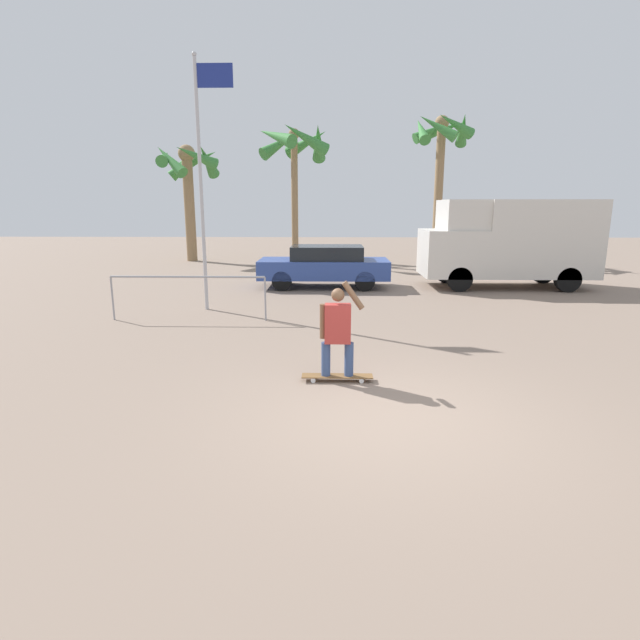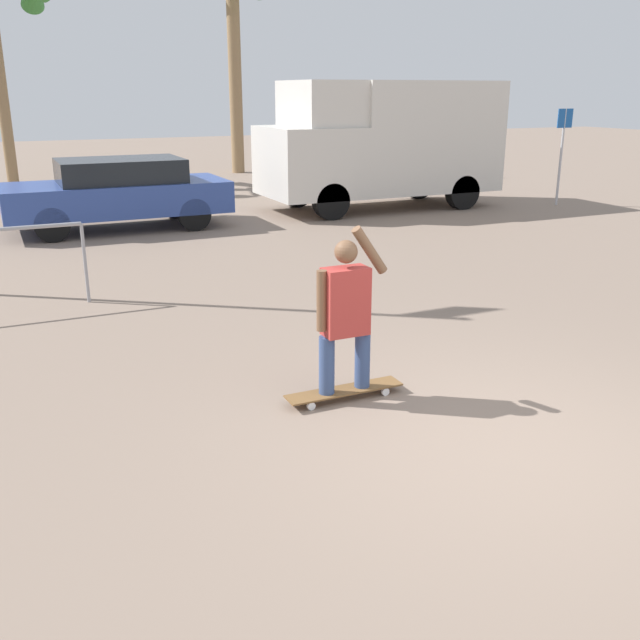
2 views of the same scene
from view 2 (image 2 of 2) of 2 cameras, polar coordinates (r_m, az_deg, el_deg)
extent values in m
plane|color=gray|center=(5.85, 14.22, -9.92)|extent=(80.00, 80.00, 0.00)
cube|color=brown|center=(6.50, 1.97, -5.64)|extent=(1.11, 0.23, 0.02)
cylinder|color=white|center=(6.30, -0.72, -6.89)|extent=(0.07, 0.03, 0.07)
cylinder|color=white|center=(6.45, -1.39, -6.26)|extent=(0.07, 0.03, 0.07)
cylinder|color=white|center=(6.61, 5.24, -5.72)|extent=(0.07, 0.03, 0.07)
cylinder|color=white|center=(6.76, 4.46, -5.16)|extent=(0.07, 0.03, 0.07)
cylinder|color=#384C7A|center=(6.33, 0.54, -3.64)|extent=(0.14, 0.14, 0.53)
cylinder|color=#384C7A|center=(6.48, 3.41, -3.14)|extent=(0.14, 0.14, 0.53)
cube|color=#B23833|center=(6.22, 2.05, 1.49)|extent=(0.40, 0.22, 0.60)
sphere|color=brown|center=(6.11, 2.10, 5.48)|extent=(0.20, 0.20, 0.20)
cylinder|color=brown|center=(6.11, 0.14, 1.54)|extent=(0.09, 0.09, 0.54)
cylinder|color=brown|center=(6.21, 3.99, 5.60)|extent=(0.35, 0.09, 0.45)
cylinder|color=black|center=(15.63, 0.89, 9.48)|extent=(0.79, 0.28, 0.79)
cylinder|color=black|center=(17.38, -1.93, 10.32)|extent=(0.79, 0.28, 0.79)
cylinder|color=black|center=(17.38, 11.32, 9.99)|extent=(0.79, 0.28, 0.79)
cylinder|color=black|center=(18.97, 7.85, 10.80)|extent=(0.79, 0.28, 0.79)
cube|color=silver|center=(16.38, -0.88, 12.55)|extent=(1.94, 2.22, 1.53)
cube|color=black|center=(16.20, -2.17, 13.57)|extent=(0.04, 1.89, 0.76)
cube|color=silver|center=(17.64, 7.64, 14.37)|extent=(3.61, 2.22, 2.50)
cube|color=silver|center=(16.43, 0.07, 16.94)|extent=(1.36, 2.05, 0.97)
cylinder|color=black|center=(14.15, -20.66, 7.16)|extent=(0.65, 0.22, 0.65)
cylinder|color=black|center=(15.76, -21.19, 8.09)|extent=(0.65, 0.22, 0.65)
cylinder|color=black|center=(14.58, -10.03, 8.31)|extent=(0.65, 0.22, 0.65)
cylinder|color=black|center=(16.15, -11.58, 9.13)|extent=(0.65, 0.22, 0.65)
cube|color=#2D4793|center=(15.06, -15.93, 9.39)|extent=(4.33, 1.86, 0.62)
cube|color=black|center=(15.01, -15.69, 11.45)|extent=(2.38, 1.63, 0.46)
cylinder|color=#8E704C|center=(25.05, -6.82, 19.26)|extent=(0.43, 0.43, 6.67)
cylinder|color=#8E704C|center=(23.44, -24.25, 17.34)|extent=(0.33, 0.33, 6.13)
cylinder|color=#B7B7BC|center=(18.55, 18.70, 12.20)|extent=(0.06, 0.06, 2.28)
cube|color=#19519E|center=(18.48, 19.02, 15.02)|extent=(0.44, 0.02, 0.44)
cylinder|color=#99999E|center=(9.83, -18.27, 4.32)|extent=(0.04, 0.04, 1.05)
camera|label=1|loc=(3.35, 102.94, -4.52)|focal=28.00mm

